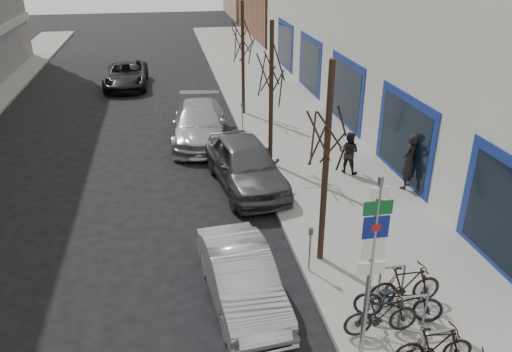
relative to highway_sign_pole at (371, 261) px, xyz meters
name	(u,v)px	position (x,y,z in m)	size (l,w,h in m)	color
sidewalk_east	(317,162)	(2.10, 10.01, -2.38)	(5.00, 70.00, 0.15)	slate
highway_sign_pole	(371,261)	(0.00, 0.00, 0.00)	(0.55, 0.10, 4.20)	gray
bike_rack	(413,307)	(1.40, 0.61, -1.80)	(0.66, 2.26, 0.83)	gray
tree_near	(329,118)	(0.20, 3.51, 1.65)	(1.80, 1.80, 5.50)	black
tree_mid	(272,61)	(0.20, 10.01, 1.65)	(1.80, 1.80, 5.50)	black
tree_far	(243,32)	(0.20, 16.51, 1.65)	(1.80, 1.80, 5.50)	black
meter_front	(310,245)	(-0.25, 3.01, -1.54)	(0.10, 0.08, 1.27)	gray
meter_mid	(267,161)	(-0.25, 8.51, -1.54)	(0.10, 0.08, 1.27)	gray
meter_back	(242,114)	(-0.25, 14.01, -1.54)	(0.10, 0.08, 1.27)	gray
bike_near_right	(434,346)	(1.29, -0.53, -1.81)	(0.48, 1.63, 0.99)	black
bike_mid_curb	(399,297)	(1.18, 0.88, -1.71)	(0.59, 1.96, 1.20)	black
bike_mid_inner	(381,315)	(0.62, 0.51, -1.80)	(0.50, 1.68, 1.02)	black
bike_far_inner	(405,285)	(1.56, 1.34, -1.77)	(0.53, 1.78, 1.08)	black
parked_car_front	(242,278)	(-2.13, 2.29, -1.77)	(1.45, 4.15, 1.37)	#B8B8BD
parked_car_mid	(246,164)	(-1.00, 8.51, -1.60)	(2.04, 5.06, 1.72)	#4A4A4F
parked_car_back	(199,123)	(-2.24, 13.36, -1.67)	(2.22, 5.45, 1.58)	#A8A9AE
lane_car	(126,75)	(-5.84, 23.31, -1.73)	(2.42, 5.25, 1.46)	black
pedestrian_near	(409,161)	(4.40, 7.09, -1.32)	(0.72, 0.47, 1.98)	black
pedestrian_far	(349,152)	(2.85, 8.70, -1.51)	(0.59, 0.40, 1.59)	black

